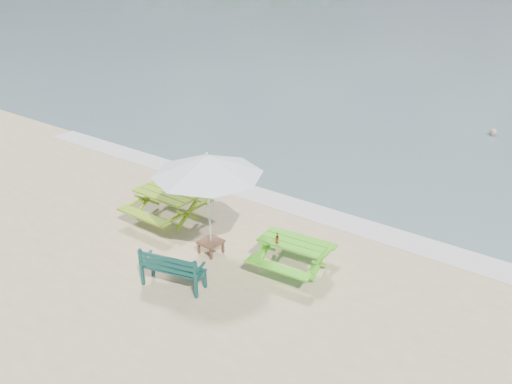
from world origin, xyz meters
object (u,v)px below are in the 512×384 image
Objects in this scene: picnic_table_left at (166,207)px; beer_bottle at (277,240)px; side_table at (211,247)px; swimmer at (490,148)px; patio_umbrella at (207,165)px; park_bench at (174,275)px; picnic_table_right at (293,255)px.

beer_bottle is at bearing -3.84° from picnic_table_left.
side_table is 0.33× the size of swimmer.
side_table is at bearing -104.08° from swimmer.
side_table is at bearing 63.43° from patio_umbrella.
swimmer is (3.03, 14.46, -0.78)m from park_bench.
patio_umbrella reaches higher than swimmer.
side_table is (-0.23, 1.44, -0.09)m from park_bench.
beer_bottle reaches higher than swimmer.
park_bench is at bearing -41.87° from picnic_table_left.
picnic_table_left is 3.66m from beer_bottle.
picnic_table_left is 2.06m from side_table.
beer_bottle is (-0.24, -0.27, 0.45)m from picnic_table_right.
beer_bottle reaches higher than park_bench.
swimmer is (3.26, 13.01, -2.74)m from patio_umbrella.
beer_bottle is at bearing -97.22° from swimmer.
swimmer is at bearing 82.78° from beer_bottle.
picnic_table_left is 1.06× the size of picnic_table_right.
picnic_table_left is at bearing 176.16° from beer_bottle.
patio_umbrella reaches higher than side_table.
patio_umbrella reaches higher than park_bench.
park_bench is 0.54× the size of patio_umbrella.
picnic_table_left is 2.97m from park_bench.
patio_umbrella is 2.20m from beer_bottle.
swimmer is at bearing 83.69° from picnic_table_right.
picnic_table_right is 1.24× the size of park_bench.
park_bench is 1.46m from side_table.
park_bench reaches higher than picnic_table_left.
beer_bottle is (1.65, 0.29, -1.43)m from patio_umbrella.
picnic_table_right is 3.36× the size of side_table.
beer_bottle is at bearing 50.67° from park_bench.
picnic_table_right is 12.55m from swimmer.
side_table is 13.43m from swimmer.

